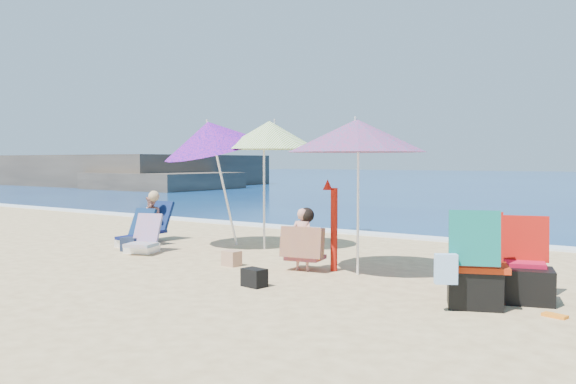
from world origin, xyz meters
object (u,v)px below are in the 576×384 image
Objects in this scene: chair_rainbow at (143,242)px; person_left at (152,218)px; umbrella_striped at (269,135)px; camp_chair_left at (527,276)px; person_center at (303,240)px; furled_umbrella at (333,221)px; chair_navy at (135,237)px; camp_chair_right at (474,272)px; umbrella_blue at (211,136)px; umbrella_turquoise at (357,136)px.

chair_rainbow is 1.56m from person_left.
umbrella_striped reaches higher than camp_chair_left.
furled_umbrella is at bearing 32.62° from person_center.
umbrella_striped reaches higher than chair_navy.
person_left is at bearing -170.31° from umbrella_striped.
camp_chair_left is 0.73m from camp_chair_right.
umbrella_striped reaches higher than person_center.
person_left is (-6.82, 1.68, 0.06)m from camp_chair_right.
umbrella_blue reaches higher than camp_chair_right.
chair_rainbow is (-3.50, -0.39, -0.54)m from furled_umbrella.
umbrella_striped is at bearing 30.73° from umbrella_blue.
camp_chair_left is 0.88× the size of camp_chair_right.
person_center is (-2.65, 0.70, 0.06)m from camp_chair_right.
camp_chair_left is (2.69, -0.32, -0.43)m from furled_umbrella.
person_center is (3.15, 0.16, 0.26)m from chair_rainbow.
furled_umbrella is 4.20m from chair_navy.
person_center is 4.28m from person_left.
umbrella_striped is 2.55× the size of person_center.
umbrella_striped reaches higher than umbrella_turquoise.
chair_navy is 0.79m from chair_rainbow.
camp_chair_right is at bearing -13.84° from person_left.
person_left is at bearing 131.99° from chair_rainbow.
umbrella_striped is at bearing 162.19° from camp_chair_left.
chair_navy is at bearing -153.70° from umbrella_blue.
chair_rainbow is (-0.61, -1.04, -1.82)m from umbrella_blue.
chair_navy reaches higher than chair_rainbow.
umbrella_turquoise is 1.65m from person_center.
chair_rainbow is (-1.50, -1.57, -1.83)m from umbrella_striped.
chair_navy is at bearing 176.27° from person_center.
umbrella_blue is 1.87× the size of furled_umbrella.
person_left is (-7.22, 1.08, 0.17)m from camp_chair_left.
camp_chair_left is 1.04× the size of person_center.
person_left is at bearing 170.62° from umbrella_turquoise.
chair_navy is at bearing 148.65° from chair_rainbow.
umbrella_turquoise reaches higher than chair_rainbow.
chair_rainbow is 0.85× the size of person_center.
umbrella_striped is 1.77× the size of furled_umbrella.
umbrella_striped reaches higher than person_left.
camp_chair_right is 1.17× the size of person_center.
umbrella_striped is at bearing 9.69° from person_left.
umbrella_striped reaches higher than furled_umbrella.
camp_chair_left is at bearing -6.55° from umbrella_turquoise.
umbrella_turquoise is 2.48× the size of camp_chair_left.
camp_chair_left is (5.58, -0.98, -1.71)m from umbrella_blue.
umbrella_blue is 3.20× the size of chair_rainbow.
umbrella_blue reaches higher than camp_chair_left.
umbrella_turquoise reaches higher than chair_navy.
umbrella_turquoise is 3.03× the size of chair_rainbow.
umbrella_blue is 2.62× the size of camp_chair_left.
umbrella_blue is 3.56× the size of chair_navy.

